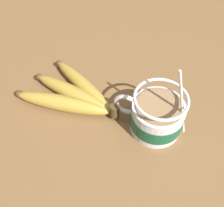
{
  "coord_description": "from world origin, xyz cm",
  "views": [
    {
      "loc": [
        -8.51,
        26.59,
        46.03
      ],
      "look_at": [
        2.88,
        -2.96,
        7.19
      ],
      "focal_mm": 40.0,
      "sensor_mm": 36.0,
      "label": 1
    }
  ],
  "objects": [
    {
      "name": "banana_bunch",
      "position": [
        12.68,
        -4.09,
        4.78
      ],
      "size": [
        23.33,
        15.65,
        4.09
      ],
      "color": "#4C381E",
      "rests_on": "table"
    },
    {
      "name": "coffee_mug",
      "position": [
        -6.26,
        -3.39,
        6.88
      ],
      "size": [
        14.51,
        10.37,
        16.6
      ],
      "color": "silver",
      "rests_on": "table"
    },
    {
      "name": "table",
      "position": [
        0.0,
        0.0,
        1.54
      ],
      "size": [
        129.38,
        129.38,
        3.07
      ],
      "color": "brown",
      "rests_on": "ground"
    }
  ]
}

